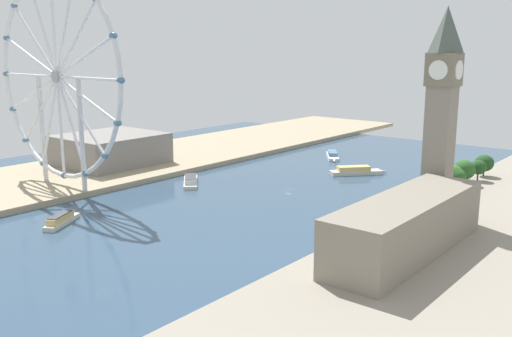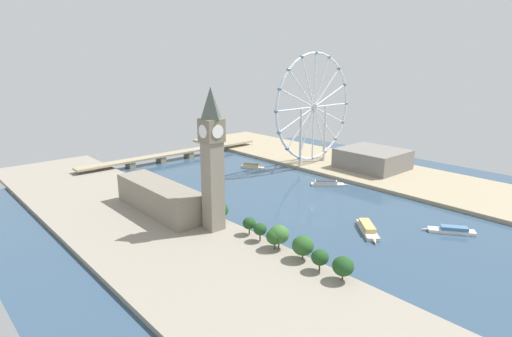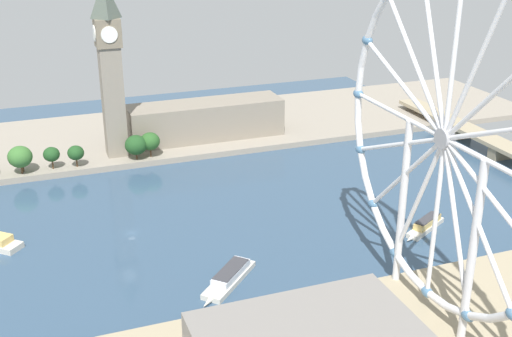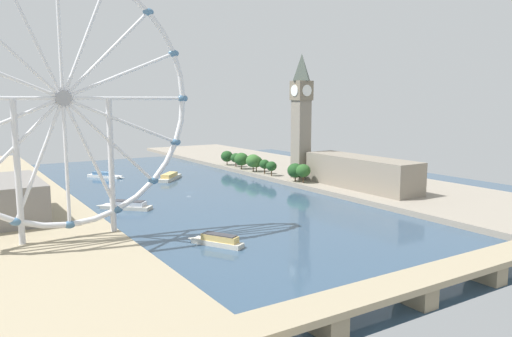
{
  "view_description": "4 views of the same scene",
  "coord_description": "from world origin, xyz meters",
  "views": [
    {
      "loc": [
        -170.24,
        235.71,
        72.79
      ],
      "look_at": [
        21.67,
        0.53,
        8.21
      ],
      "focal_mm": 39.98,
      "sensor_mm": 36.0,
      "label": 1
    },
    {
      "loc": [
        -221.44,
        -188.1,
        104.98
      ],
      "look_at": [
        4.82,
        67.33,
        14.04
      ],
      "focal_mm": 29.39,
      "sensor_mm": 36.0,
      "label": 2
    },
    {
      "loc": [
        232.05,
        -33.44,
        119.46
      ],
      "look_at": [
        -19.65,
        59.41,
        11.58
      ],
      "focal_mm": 45.99,
      "sensor_mm": 36.0,
      "label": 3
    },
    {
      "loc": [
        127.22,
        279.56,
        58.19
      ],
      "look_at": [
        -13.18,
        58.32,
        21.28
      ],
      "focal_mm": 34.54,
      "sensor_mm": 36.0,
      "label": 4
    }
  ],
  "objects": [
    {
      "name": "ground_plane",
      "position": [
        0.0,
        0.0,
        0.0
      ],
      "size": [
        394.46,
        394.46,
        0.0
      ],
      "primitive_type": "plane",
      "color": "#334C66"
    },
    {
      "name": "riverbank_right",
      "position": [
        112.23,
        0.0,
        1.5
      ],
      "size": [
        90.0,
        520.0,
        3.0
      ],
      "primitive_type": "cube",
      "color": "tan",
      "rests_on": "ground_plane"
    },
    {
      "name": "clock_tower",
      "position": [
        -82.11,
        7.98,
        47.75
      ],
      "size": [
        12.63,
        12.63,
        85.93
      ],
      "color": "gray",
      "rests_on": "riverbank_left"
    },
    {
      "name": "parliament_block",
      "position": [
        -91.89,
        57.26,
        12.76
      ],
      "size": [
        22.0,
        82.56,
        19.51
      ],
      "primitive_type": "cube",
      "color": "gray",
      "rests_on": "riverbank_left"
    },
    {
      "name": "tree_row_embankment",
      "position": [
        -72.54,
        -32.04,
        10.69
      ],
      "size": [
        13.09,
        115.49,
        13.39
      ],
      "color": "#513823",
      "rests_on": "riverbank_left"
    },
    {
      "name": "ferris_wheel",
      "position": [
        87.26,
        76.57,
        57.98
      ],
      "size": [
        105.6,
        3.2,
        107.61
      ],
      "color": "silver",
      "rests_on": "riverbank_right"
    },
    {
      "name": "riverside_hall",
      "position": [
        115.56,
        26.43,
        12.06
      ],
      "size": [
        50.78,
        56.68,
        18.11
      ],
      "primitive_type": "cube",
      "color": "gray",
      "rests_on": "riverbank_right"
    },
    {
      "name": "tour_boat_0",
      "position": [
        -9.74,
        -53.59,
        2.06
      ],
      "size": [
        27.2,
        29.46,
        4.95
      ],
      "rotation": [
        0.0,
        0.0,
        3.98
      ],
      "color": "beige",
      "rests_on": "ground_plane"
    },
    {
      "name": "tour_boat_1",
      "position": [
        27.92,
        -88.72,
        1.72
      ],
      "size": [
        22.26,
        28.34,
        4.25
      ],
      "rotation": [
        0.0,
        0.0,
        2.2
      ],
      "color": "white",
      "rests_on": "ground_plane"
    },
    {
      "name": "tour_boat_2",
      "position": [
        37.78,
        109.78,
        2.06
      ],
      "size": [
        15.58,
        24.44,
        4.87
      ],
      "rotation": [
        0.0,
        0.0,
        5.22
      ],
      "color": "beige",
      "rests_on": "ground_plane"
    },
    {
      "name": "tour_boat_3",
      "position": [
        47.66,
        24.89,
        1.92
      ],
      "size": [
        25.79,
        25.78,
        4.58
      ],
      "rotation": [
        0.0,
        0.0,
        5.5
      ],
      "color": "beige",
      "rests_on": "ground_plane"
    }
  ]
}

